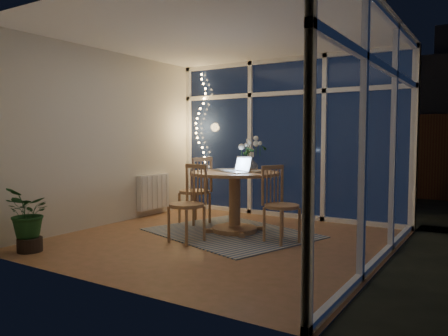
{
  "coord_description": "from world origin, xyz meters",
  "views": [
    {
      "loc": [
        2.97,
        -4.63,
        1.31
      ],
      "look_at": [
        -0.12,
        0.25,
        0.91
      ],
      "focal_mm": 35.0,
      "sensor_mm": 36.0,
      "label": 1
    }
  ],
  "objects_px": {
    "dining_table": "(235,202)",
    "flower_vase": "(252,164)",
    "chair_left": "(194,190)",
    "potted_plant": "(29,219)",
    "chair_right": "(282,204)",
    "chair_front": "(186,203)",
    "laptop": "(236,164)"
  },
  "relations": [
    {
      "from": "dining_table",
      "to": "flower_vase",
      "type": "xyz_separation_m",
      "value": [
        0.14,
        0.24,
        0.52
      ]
    },
    {
      "from": "chair_left",
      "to": "potted_plant",
      "type": "xyz_separation_m",
      "value": [
        -0.63,
        -2.34,
        -0.14
      ]
    },
    {
      "from": "chair_right",
      "to": "flower_vase",
      "type": "relative_size",
      "value": 4.64
    },
    {
      "from": "chair_front",
      "to": "flower_vase",
      "type": "distance_m",
      "value": 1.2
    },
    {
      "from": "chair_left",
      "to": "dining_table",
      "type": "bearing_deg",
      "value": 89.81
    },
    {
      "from": "chair_front",
      "to": "chair_left",
      "type": "bearing_deg",
      "value": 129.53
    },
    {
      "from": "chair_front",
      "to": "potted_plant",
      "type": "height_order",
      "value": "chair_front"
    },
    {
      "from": "laptop",
      "to": "chair_front",
      "type": "bearing_deg",
      "value": -90.87
    },
    {
      "from": "laptop",
      "to": "potted_plant",
      "type": "bearing_deg",
      "value": -104.79
    },
    {
      "from": "laptop",
      "to": "potted_plant",
      "type": "xyz_separation_m",
      "value": [
        -1.55,
        -2.03,
        -0.58
      ]
    },
    {
      "from": "chair_left",
      "to": "chair_right",
      "type": "distance_m",
      "value": 1.69
    },
    {
      "from": "potted_plant",
      "to": "dining_table",
      "type": "bearing_deg",
      "value": 55.79
    },
    {
      "from": "chair_right",
      "to": "laptop",
      "type": "xyz_separation_m",
      "value": [
        -0.72,
        0.1,
        0.47
      ]
    },
    {
      "from": "chair_front",
      "to": "flower_vase",
      "type": "bearing_deg",
      "value": 80.02
    },
    {
      "from": "potted_plant",
      "to": "laptop",
      "type": "bearing_deg",
      "value": 52.5
    },
    {
      "from": "dining_table",
      "to": "laptop",
      "type": "distance_m",
      "value": 0.56
    },
    {
      "from": "chair_front",
      "to": "laptop",
      "type": "bearing_deg",
      "value": 74.61
    },
    {
      "from": "chair_left",
      "to": "laptop",
      "type": "bearing_deg",
      "value": 84.13
    },
    {
      "from": "chair_left",
      "to": "chair_front",
      "type": "xyz_separation_m",
      "value": [
        0.62,
        -1.01,
        -0.02
      ]
    },
    {
      "from": "dining_table",
      "to": "chair_front",
      "type": "relative_size",
      "value": 1.25
    },
    {
      "from": "chair_front",
      "to": "potted_plant",
      "type": "relative_size",
      "value": 1.3
    },
    {
      "from": "chair_front",
      "to": "potted_plant",
      "type": "xyz_separation_m",
      "value": [
        -1.25,
        -1.33,
        -0.11
      ]
    },
    {
      "from": "chair_left",
      "to": "laptop",
      "type": "distance_m",
      "value": 1.07
    },
    {
      "from": "dining_table",
      "to": "chair_left",
      "type": "relative_size",
      "value": 1.19
    },
    {
      "from": "chair_left",
      "to": "chair_front",
      "type": "bearing_deg",
      "value": 44.19
    },
    {
      "from": "chair_front",
      "to": "flower_vase",
      "type": "xyz_separation_m",
      "value": [
        0.35,
        1.06,
        0.45
      ]
    },
    {
      "from": "chair_right",
      "to": "chair_front",
      "type": "relative_size",
      "value": 0.99
    },
    {
      "from": "chair_right",
      "to": "potted_plant",
      "type": "distance_m",
      "value": 2.98
    },
    {
      "from": "chair_left",
      "to": "flower_vase",
      "type": "xyz_separation_m",
      "value": [
        0.96,
        0.05,
        0.43
      ]
    },
    {
      "from": "chair_right",
      "to": "flower_vase",
      "type": "xyz_separation_m",
      "value": [
        -0.68,
        0.46,
        0.46
      ]
    },
    {
      "from": "chair_front",
      "to": "flower_vase",
      "type": "relative_size",
      "value": 4.7
    },
    {
      "from": "dining_table",
      "to": "laptop",
      "type": "height_order",
      "value": "laptop"
    }
  ]
}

